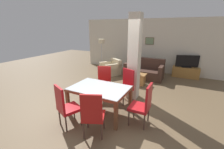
% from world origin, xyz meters
% --- Properties ---
extents(ground_plane, '(18.00, 18.00, 0.00)m').
position_xyz_m(ground_plane, '(0.00, 0.00, 0.00)').
color(ground_plane, brown).
extents(back_wall, '(7.20, 0.09, 2.70)m').
position_xyz_m(back_wall, '(0.00, 4.75, 1.35)').
color(back_wall, beige).
rests_on(back_wall, ground_plane).
extents(divider_pillar, '(0.34, 0.36, 2.70)m').
position_xyz_m(divider_pillar, '(0.48, 1.34, 1.35)').
color(divider_pillar, beige).
rests_on(divider_pillar, ground_plane).
extents(dining_table, '(1.53, 1.03, 0.75)m').
position_xyz_m(dining_table, '(0.00, 0.00, 0.60)').
color(dining_table, brown).
rests_on(dining_table, ground_plane).
extents(dining_chair_head_right, '(0.46, 0.46, 1.05)m').
position_xyz_m(dining_chair_head_right, '(1.20, 0.00, 0.56)').
color(dining_chair_head_right, red).
rests_on(dining_chair_head_right, ground_plane).
extents(dining_chair_near_left, '(0.60, 0.60, 1.05)m').
position_xyz_m(dining_chair_near_left, '(-0.38, -0.88, 0.56)').
color(dining_chair_near_left, red).
rests_on(dining_chair_near_left, ground_plane).
extents(dining_chair_near_right, '(0.60, 0.60, 1.05)m').
position_xyz_m(dining_chair_near_right, '(0.38, -0.89, 0.56)').
color(dining_chair_near_right, '#B11817').
rests_on(dining_chair_near_right, ground_plane).
extents(dining_chair_far_right, '(0.60, 0.60, 1.05)m').
position_xyz_m(dining_chair_far_right, '(0.38, 0.93, 0.56)').
color(dining_chair_far_right, red).
rests_on(dining_chair_far_right, ground_plane).
extents(dining_chair_far_left, '(0.60, 0.60, 1.05)m').
position_xyz_m(dining_chair_far_left, '(-0.38, 0.90, 0.56)').
color(dining_chair_far_left, '#B41B1A').
rests_on(dining_chair_far_left, ground_plane).
extents(sofa, '(1.71, 0.85, 0.90)m').
position_xyz_m(sofa, '(0.27, 3.51, 0.31)').
color(sofa, '#432B23').
rests_on(sofa, ground_plane).
extents(armchair, '(1.16, 1.16, 0.76)m').
position_xyz_m(armchair, '(-1.36, 3.27, 0.27)').
color(armchair, beige).
rests_on(armchair, ground_plane).
extents(coffee_table, '(0.58, 0.45, 0.45)m').
position_xyz_m(coffee_table, '(0.30, 2.57, 0.23)').
color(coffee_table, '#AA733D').
rests_on(coffee_table, ground_plane).
extents(bottle, '(0.07, 0.07, 0.30)m').
position_xyz_m(bottle, '(0.26, 2.51, 0.57)').
color(bottle, '#194C23').
rests_on(bottle, coffee_table).
extents(tv_stand, '(1.17, 0.40, 0.49)m').
position_xyz_m(tv_stand, '(2.00, 4.47, 0.24)').
color(tv_stand, '#A57134').
rests_on(tv_stand, ground_plane).
extents(tv_screen, '(0.97, 0.38, 0.57)m').
position_xyz_m(tv_screen, '(2.00, 4.47, 0.77)').
color(tv_screen, black).
rests_on(tv_screen, tv_stand).
extents(floor_lamp, '(0.33, 0.33, 1.66)m').
position_xyz_m(floor_lamp, '(-2.35, 4.06, 1.39)').
color(floor_lamp, '#B7B7BC').
rests_on(floor_lamp, ground_plane).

